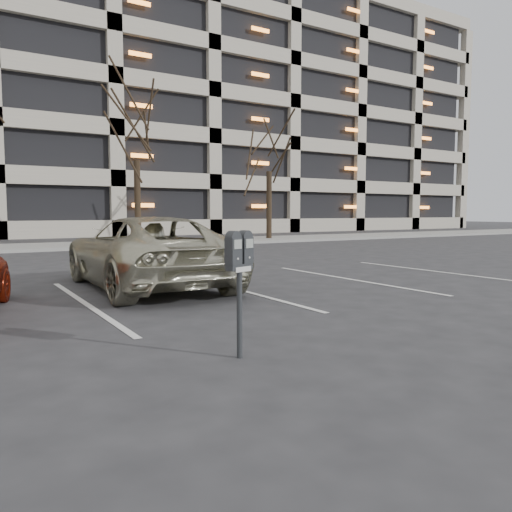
{
  "coord_description": "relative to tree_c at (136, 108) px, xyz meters",
  "views": [
    {
      "loc": [
        -3.19,
        -5.82,
        1.46
      ],
      "look_at": [
        -0.1,
        -0.78,
        0.94
      ],
      "focal_mm": 35.0,
      "sensor_mm": 36.0,
      "label": 1
    }
  ],
  "objects": [
    {
      "name": "tree_d",
      "position": [
        7.0,
        0.0,
        -0.32
      ],
      "size": [
        3.49,
        3.49,
        7.93
      ],
      "color": "black",
      "rests_on": "ground"
    },
    {
      "name": "parking_garage",
      "position": [
        8.0,
        17.84,
        3.21
      ],
      "size": [
        52.0,
        20.0,
        19.0
      ],
      "color": "black",
      "rests_on": "ground"
    },
    {
      "name": "tree_c",
      "position": [
        0.0,
        0.0,
        0.0
      ],
      "size": [
        3.68,
        3.68,
        8.37
      ],
      "color": "black",
      "rests_on": "ground"
    },
    {
      "name": "ground",
      "position": [
        -4.0,
        -16.0,
        -6.05
      ],
      "size": [
        140.0,
        140.0,
        0.0
      ],
      "primitive_type": "plane",
      "color": "#28282B",
      "rests_on": "ground"
    },
    {
      "name": "suv_silver",
      "position": [
        -3.94,
        -12.46,
        -5.36
      ],
      "size": [
        2.39,
        5.01,
        1.38
      ],
      "rotation": [
        0.0,
        0.0,
        3.12
      ],
      "color": "beige",
      "rests_on": "ground"
    },
    {
      "name": "stall_lines",
      "position": [
        -5.4,
        -13.7,
        -6.04
      ],
      "size": [
        16.9,
        5.2,
        0.0
      ],
      "color": "silver",
      "rests_on": "ground"
    },
    {
      "name": "parking_meter",
      "position": [
        -4.77,
        -17.56,
        -5.09
      ],
      "size": [
        0.34,
        0.21,
        1.25
      ],
      "rotation": [
        0.0,
        0.0,
        0.32
      ],
      "color": "black",
      "rests_on": "ground"
    },
    {
      "name": "sidewalk",
      "position": [
        -4.0,
        0.0,
        -5.99
      ],
      "size": [
        80.0,
        4.0,
        0.12
      ],
      "primitive_type": "cube",
      "color": "gray",
      "rests_on": "ground"
    }
  ]
}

